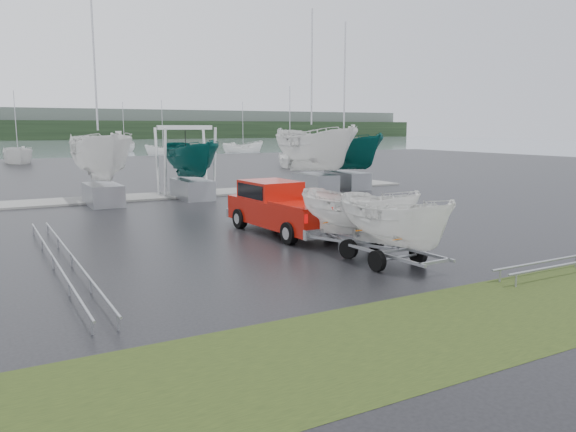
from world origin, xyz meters
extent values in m
plane|color=black|center=(0.00, 0.00, 0.00)|extent=(120.00, 120.00, 0.00)
plane|color=slate|center=(0.00, 100.00, -0.01)|extent=(300.00, 300.00, 0.00)
plane|color=black|center=(0.00, -11.00, 0.00)|extent=(40.00, 40.00, 0.00)
cube|color=gray|center=(0.00, 13.00, 0.05)|extent=(30.00, 3.00, 0.12)
cube|color=black|center=(0.00, 170.00, 3.00)|extent=(300.00, 8.00, 6.00)
cube|color=#4C5651|center=(0.00, 178.00, 5.00)|extent=(300.00, 6.00, 10.00)
cube|color=#9E1108|center=(-0.83, -0.45, 0.78)|extent=(2.25, 5.78, 0.93)
cube|color=#9E1108|center=(-0.88, 0.58, 1.52)|extent=(1.93, 2.34, 0.83)
cube|color=black|center=(-0.88, 0.58, 1.57)|extent=(1.94, 2.10, 0.54)
cube|color=silver|center=(-0.68, -3.33, 0.49)|extent=(1.99, 0.28, 0.34)
cylinder|color=black|center=(-1.85, 1.37, 0.39)|extent=(0.33, 0.80, 0.78)
cylinder|color=black|center=(0.01, 1.46, 0.39)|extent=(0.33, 0.80, 0.78)
cylinder|color=black|center=(-1.67, -2.35, 0.39)|extent=(0.33, 0.80, 0.78)
cylinder|color=black|center=(0.20, -2.26, 0.39)|extent=(0.33, 0.80, 0.78)
cube|color=#919499|center=(-1.07, -6.56, 0.45)|extent=(0.26, 3.60, 0.08)
cube|color=#919499|center=(0.03, -6.50, 0.45)|extent=(0.26, 3.60, 0.08)
cylinder|color=#919499|center=(-0.51, -6.73, 0.30)|extent=(1.60, 0.16, 0.08)
cylinder|color=black|center=(-1.31, -6.77, 0.30)|extent=(0.21, 0.61, 0.60)
cylinder|color=black|center=(0.29, -6.69, 0.30)|extent=(0.21, 0.61, 0.60)
imported|color=silver|center=(-0.52, -6.53, 2.67)|extent=(1.72, 1.76, 4.35)
cube|color=orange|center=(-0.56, -5.73, 1.00)|extent=(1.55, 0.12, 0.03)
cube|color=orange|center=(-0.48, -7.33, 1.00)|extent=(1.55, 0.12, 0.03)
cube|color=#919499|center=(-0.95, -4.83, 0.45)|extent=(1.35, 3.39, 0.08)
cube|color=#919499|center=(0.08, -4.44, 0.45)|extent=(1.35, 3.39, 0.08)
cylinder|color=#919499|center=(-0.37, -4.82, 0.30)|extent=(1.52, 0.64, 0.08)
cylinder|color=black|center=(-1.11, -5.11, 0.30)|extent=(0.38, 0.62, 0.60)
cylinder|color=black|center=(0.38, -4.54, 0.30)|extent=(0.38, 0.62, 0.60)
imported|color=silver|center=(-0.44, -4.64, 2.65)|extent=(2.12, 2.14, 4.33)
cube|color=orange|center=(-0.72, -3.89, 1.00)|extent=(1.46, 0.59, 0.03)
cube|color=orange|center=(-0.15, -5.38, 1.00)|extent=(1.46, 0.59, 0.03)
cylinder|color=silver|center=(-1.56, 12.20, 2.00)|extent=(0.16, 0.58, 3.99)
cylinder|color=silver|center=(-1.56, 13.80, 2.00)|extent=(0.16, 0.58, 3.99)
cylinder|color=silver|center=(1.44, 12.20, 2.00)|extent=(0.16, 0.58, 3.99)
cylinder|color=silver|center=(1.44, 13.80, 2.00)|extent=(0.16, 0.58, 3.99)
cube|color=silver|center=(-0.06, 13.00, 4.00)|extent=(3.30, 0.25, 0.25)
cube|color=#919499|center=(-5.28, 11.00, 0.55)|extent=(1.60, 3.20, 1.10)
imported|color=silver|center=(-5.28, 11.00, 4.66)|extent=(2.68, 2.75, 7.11)
cylinder|color=#B2B2B7|center=(-5.28, 11.50, 7.35)|extent=(0.10, 0.10, 7.00)
cube|color=#919499|center=(-0.35, 11.20, 0.55)|extent=(1.60, 3.20, 1.10)
imported|color=#0A4C47|center=(-0.35, 11.20, 4.02)|extent=(2.19, 2.25, 5.83)
cube|color=#919499|center=(7.72, 11.00, 0.55)|extent=(1.60, 3.20, 1.10)
imported|color=silver|center=(7.72, 11.00, 5.07)|extent=(2.98, 3.06, 7.93)
cylinder|color=#B2B2B7|center=(7.72, 11.50, 7.67)|extent=(0.10, 0.10, 7.00)
cube|color=#919499|center=(10.40, 11.30, 0.55)|extent=(1.60, 3.20, 1.10)
imported|color=#0A4C47|center=(10.40, 11.30, 4.44)|extent=(2.51, 2.58, 6.67)
cylinder|color=#B2B2B7|center=(10.40, 11.80, 7.18)|extent=(0.10, 0.10, 7.00)
cylinder|color=#919499|center=(-8.75, 1.00, 0.35)|extent=(0.06, 6.50, 0.06)
cylinder|color=#919499|center=(-9.25, 1.00, 0.35)|extent=(0.06, 6.50, 0.06)
cylinder|color=#919499|center=(-8.75, -5.00, 0.35)|extent=(0.06, 6.50, 0.06)
cylinder|color=#919499|center=(-9.25, -5.00, 0.35)|extent=(0.06, 6.50, 0.06)
imported|color=silver|center=(-6.65, 50.97, 0.00)|extent=(3.06, 3.14, 7.95)
cylinder|color=#B2B2B7|center=(-6.65, 50.97, 4.00)|extent=(0.08, 0.08, 8.00)
imported|color=silver|center=(16.70, 30.23, 0.00)|extent=(2.74, 2.78, 5.68)
cylinder|color=#B2B2B7|center=(16.70, 30.23, 4.00)|extent=(0.08, 0.08, 8.00)
imported|color=silver|center=(27.27, 64.46, 0.00)|extent=(2.84, 2.77, 7.14)
cylinder|color=#B2B2B7|center=(27.27, 64.46, 4.00)|extent=(0.08, 0.08, 8.00)
imported|color=silver|center=(10.69, 74.84, 0.00)|extent=(3.94, 3.98, 7.78)
cylinder|color=#B2B2B7|center=(10.69, 74.84, 4.00)|extent=(0.08, 0.08, 8.00)
imported|color=silver|center=(13.88, 63.94, 0.00)|extent=(2.48, 2.43, 5.79)
cylinder|color=#B2B2B7|center=(13.88, 63.94, 4.00)|extent=(0.08, 0.08, 8.00)
camera|label=1|loc=(-11.02, -18.99, 4.04)|focal=35.00mm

